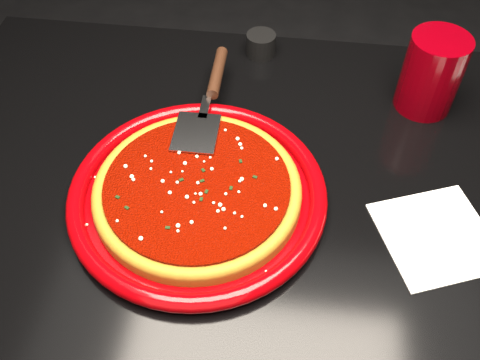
{
  "coord_description": "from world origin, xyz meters",
  "views": [
    {
      "loc": [
        0.01,
        -0.52,
        1.39
      ],
      "look_at": [
        -0.05,
        -0.0,
        0.77
      ],
      "focal_mm": 40.0,
      "sensor_mm": 36.0,
      "label": 1
    }
  ],
  "objects_px": {
    "table": "(265,304)",
    "ramekin": "(261,44)",
    "plate": "(198,194)",
    "pizza_server": "(209,99)",
    "cup": "(431,73)"
  },
  "relations": [
    {
      "from": "pizza_server",
      "to": "cup",
      "type": "bearing_deg",
      "value": 12.67
    },
    {
      "from": "cup",
      "to": "ramekin",
      "type": "height_order",
      "value": "cup"
    },
    {
      "from": "table",
      "to": "plate",
      "type": "relative_size",
      "value": 3.09
    },
    {
      "from": "table",
      "to": "ramekin",
      "type": "xyz_separation_m",
      "value": [
        -0.06,
        0.34,
        0.4
      ]
    },
    {
      "from": "table",
      "to": "ramekin",
      "type": "height_order",
      "value": "ramekin"
    },
    {
      "from": "cup",
      "to": "ramekin",
      "type": "distance_m",
      "value": 0.32
    },
    {
      "from": "plate",
      "to": "pizza_server",
      "type": "bearing_deg",
      "value": 93.62
    },
    {
      "from": "plate",
      "to": "cup",
      "type": "relative_size",
      "value": 2.83
    },
    {
      "from": "table",
      "to": "cup",
      "type": "distance_m",
      "value": 0.56
    },
    {
      "from": "plate",
      "to": "pizza_server",
      "type": "distance_m",
      "value": 0.18
    },
    {
      "from": "cup",
      "to": "table",
      "type": "bearing_deg",
      "value": -136.53
    },
    {
      "from": "ramekin",
      "to": "table",
      "type": "bearing_deg",
      "value": -80.8
    },
    {
      "from": "pizza_server",
      "to": "table",
      "type": "bearing_deg",
      "value": -50.01
    },
    {
      "from": "ramekin",
      "to": "pizza_server",
      "type": "bearing_deg",
      "value": -109.12
    },
    {
      "from": "plate",
      "to": "table",
      "type": "bearing_deg",
      "value": 16.06
    }
  ]
}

